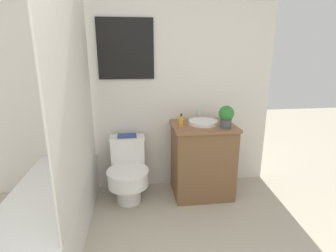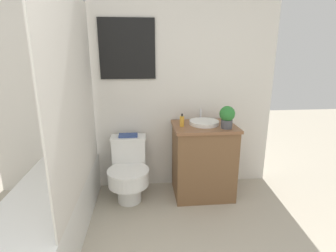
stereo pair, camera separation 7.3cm
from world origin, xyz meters
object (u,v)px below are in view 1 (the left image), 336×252
toilet (128,171)px  book_on_tank (127,136)px  sink (203,122)px  soap_bottle (181,121)px  potted_plant (226,116)px

toilet → book_on_tank: size_ratio=3.29×
sink → toilet: bearing=-177.0°
soap_bottle → book_on_tank: (-0.55, 0.15, -0.18)m
soap_bottle → book_on_tank: soap_bottle is taller
sink → soap_bottle: size_ratio=2.62×
book_on_tank → toilet: bearing=-90.0°
toilet → potted_plant: (0.98, -0.11, 0.58)m
toilet → book_on_tank: (-0.00, 0.15, 0.33)m
sink → soap_bottle: (-0.24, -0.05, 0.03)m
potted_plant → toilet: bearing=173.4°
soap_bottle → potted_plant: bearing=-14.1°
toilet → soap_bottle: 0.75m
sink → potted_plant: bearing=-39.3°
book_on_tank → potted_plant: bearing=-14.8°
toilet → book_on_tank: 0.36m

